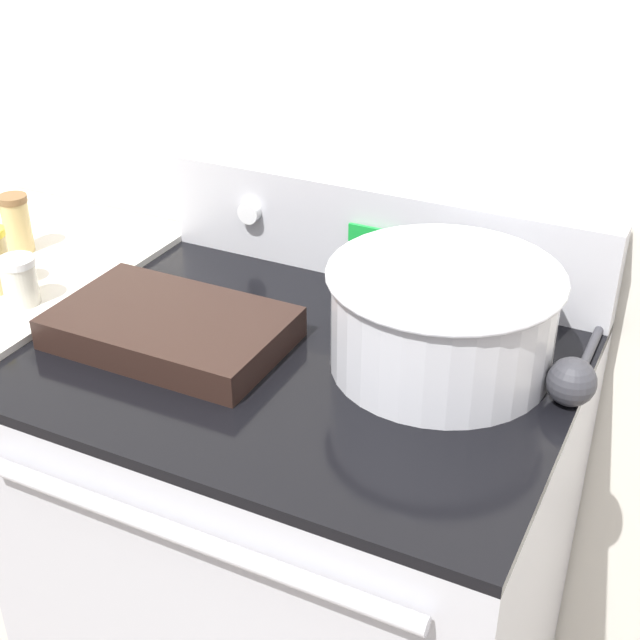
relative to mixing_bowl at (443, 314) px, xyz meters
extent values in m
cube|color=silver|center=(-0.19, 0.28, 0.22)|extent=(8.00, 0.05, 2.50)
cube|color=#BCBCC1|center=(-0.19, -0.07, -0.57)|extent=(0.80, 0.63, 0.93)
cube|color=black|center=(-0.19, -0.07, -0.10)|extent=(0.80, 0.63, 0.02)
cylinder|color=silver|center=(-0.19, -0.40, -0.17)|extent=(0.65, 0.02, 0.02)
cube|color=#BCBCC1|center=(-0.19, 0.22, 0.00)|extent=(0.80, 0.05, 0.17)
cylinder|color=white|center=(-0.43, 0.19, 0.01)|extent=(0.04, 0.02, 0.04)
cylinder|color=white|center=(0.05, 0.19, 0.01)|extent=(0.04, 0.02, 0.04)
cube|color=green|center=(-0.19, 0.19, 0.01)|extent=(0.09, 0.01, 0.03)
cube|color=silver|center=(-0.84, -0.07, -0.57)|extent=(0.51, 0.63, 0.93)
cylinder|color=silver|center=(0.00, 0.00, -0.01)|extent=(0.32, 0.32, 0.15)
torus|color=silver|center=(0.00, 0.00, 0.06)|extent=(0.34, 0.34, 0.01)
cylinder|color=beige|center=(0.00, 0.00, 0.05)|extent=(0.29, 0.29, 0.02)
cube|color=black|center=(-0.39, -0.12, -0.06)|extent=(0.35, 0.22, 0.05)
cube|color=#D1BC7A|center=(-0.39, -0.12, -0.05)|extent=(0.31, 0.20, 0.03)
cylinder|color=#333338|center=(0.19, 0.11, -0.08)|extent=(0.01, 0.25, 0.01)
sphere|color=#333338|center=(0.19, -0.01, -0.05)|extent=(0.07, 0.07, 0.07)
cylinder|color=beige|center=(-0.67, -0.14, -0.04)|extent=(0.06, 0.06, 0.07)
cylinder|color=white|center=(-0.67, -0.14, 0.00)|extent=(0.06, 0.06, 0.01)
cylinder|color=tan|center=(-0.81, 0.01, -0.03)|extent=(0.05, 0.05, 0.10)
cylinder|color=brown|center=(-0.81, 0.01, 0.03)|extent=(0.05, 0.05, 0.01)
camera|label=1|loc=(0.33, -1.07, 0.62)|focal=50.00mm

